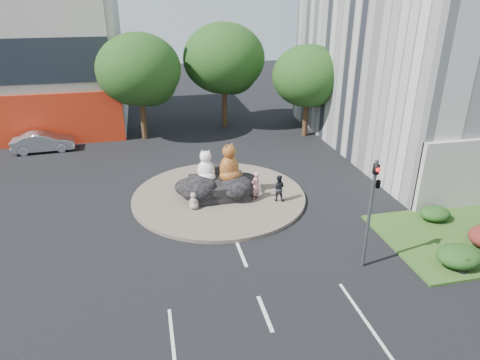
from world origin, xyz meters
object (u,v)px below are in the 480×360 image
(cat_white, at_px, (206,166))
(kitten_white, at_px, (258,189))
(parked_car, at_px, (43,142))
(cat_tabby, at_px, (229,162))
(litter_bin, at_px, (463,263))
(kitten_calico, at_px, (194,200))
(pedestrian_dark, at_px, (278,188))
(pedestrian_pink, at_px, (256,186))

(cat_white, bearing_deg, kitten_white, 0.49)
(cat_white, relative_size, parked_car, 0.43)
(kitten_white, relative_size, parked_car, 0.20)
(cat_tabby, relative_size, litter_bin, 3.16)
(kitten_white, bearing_deg, parked_car, 107.43)
(cat_white, height_order, kitten_calico, cat_white)
(pedestrian_dark, xyz_separation_m, parked_car, (-14.54, 12.04, -0.24))
(pedestrian_pink, distance_m, litter_bin, 10.93)
(cat_tabby, xyz_separation_m, litter_bin, (8.28, -9.28, -1.76))
(pedestrian_dark, xyz_separation_m, litter_bin, (5.75, -7.94, -0.49))
(pedestrian_pink, distance_m, parked_car, 17.67)
(pedestrian_pink, bearing_deg, kitten_calico, -20.92)
(parked_car, xyz_separation_m, litter_bin, (20.30, -19.98, -0.25))
(cat_white, distance_m, litter_bin, 13.57)
(cat_white, xyz_separation_m, cat_tabby, (1.30, -0.20, 0.18))
(parked_car, bearing_deg, pedestrian_pink, -134.52)
(cat_white, height_order, litter_bin, cat_white)
(cat_tabby, bearing_deg, litter_bin, -79.91)
(cat_white, distance_m, pedestrian_pink, 3.03)
(kitten_white, distance_m, pedestrian_dark, 1.31)
(pedestrian_dark, height_order, litter_bin, pedestrian_dark)
(pedestrian_pink, xyz_separation_m, pedestrian_dark, (1.18, -0.48, -0.05))
(kitten_white, bearing_deg, kitten_calico, 157.69)
(kitten_calico, bearing_deg, cat_white, 65.75)
(cat_tabby, bearing_deg, kitten_white, -50.11)
(kitten_calico, xyz_separation_m, kitten_white, (3.78, 0.71, -0.05))
(kitten_white, height_order, pedestrian_pink, pedestrian_pink)
(cat_tabby, relative_size, parked_car, 0.51)
(parked_car, relative_size, litter_bin, 6.16)
(cat_white, relative_size, litter_bin, 2.66)
(cat_white, xyz_separation_m, kitten_white, (2.86, -0.71, -1.41))
(kitten_calico, xyz_separation_m, litter_bin, (10.50, -8.05, -0.21))
(cat_tabby, relative_size, kitten_calico, 2.30)
(cat_white, height_order, cat_tabby, cat_tabby)
(kitten_calico, distance_m, pedestrian_dark, 4.76)
(parked_car, bearing_deg, pedestrian_dark, -133.27)
(kitten_calico, height_order, pedestrian_pink, pedestrian_pink)
(kitten_calico, relative_size, parked_car, 0.22)
(litter_bin, bearing_deg, kitten_white, 127.53)
(kitten_calico, distance_m, pedestrian_pink, 3.60)
(cat_white, distance_m, parked_car, 15.06)
(pedestrian_pink, relative_size, parked_car, 0.37)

